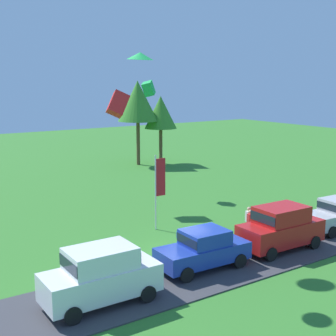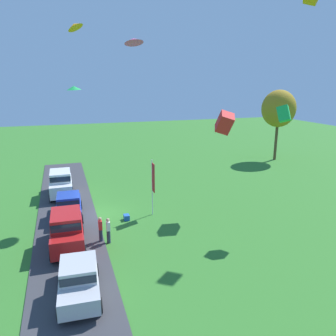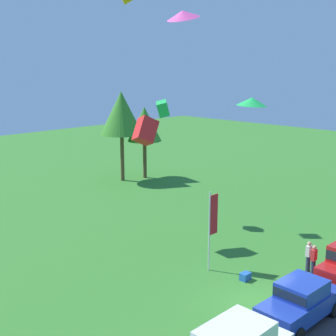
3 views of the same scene
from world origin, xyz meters
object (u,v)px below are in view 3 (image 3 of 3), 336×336
(person_on_lawn, at_px, (308,256))
(kite_box_high_left, at_px, (163,109))
(car_sedan_mid_row, at_px, (300,300))
(kite_delta_over_trees, at_px, (183,15))
(tree_far_left, at_px, (121,113))
(kite_delta_near_flag, at_px, (252,102))
(tree_left_of_center, at_px, (144,124))
(flag_banner, at_px, (212,220))
(cooler_box, at_px, (245,276))
(kite_box_topmost, at_px, (145,131))
(person_watching_sky, at_px, (314,260))

(person_on_lawn, xyz_separation_m, kite_box_high_left, (0.85, 11.99, 7.16))
(car_sedan_mid_row, height_order, person_on_lawn, car_sedan_mid_row)
(person_on_lawn, distance_m, kite_delta_over_trees, 14.29)
(car_sedan_mid_row, xyz_separation_m, tree_far_left, (11.37, 25.34, 5.50))
(kite_delta_near_flag, relative_size, kite_box_high_left, 1.13)
(kite_delta_near_flag, bearing_deg, tree_far_left, 59.97)
(person_on_lawn, relative_size, tree_left_of_center, 0.24)
(person_on_lawn, distance_m, tree_far_left, 24.59)
(car_sedan_mid_row, height_order, kite_delta_over_trees, kite_delta_over_trees)
(car_sedan_mid_row, bearing_deg, tree_left_of_center, 60.95)
(flag_banner, bearing_deg, car_sedan_mid_row, -104.20)
(kite_delta_over_trees, bearing_deg, cooler_box, -26.62)
(cooler_box, xyz_separation_m, kite_box_topmost, (0.24, 7.82, 6.89))
(cooler_box, bearing_deg, flag_banner, 94.39)
(kite_delta_near_flag, distance_m, kite_box_high_left, 15.75)
(flag_banner, bearing_deg, kite_box_high_left, 61.95)
(kite_box_high_left, bearing_deg, tree_left_of_center, 52.97)
(person_watching_sky, distance_m, kite_delta_over_trees, 14.27)
(kite_delta_over_trees, relative_size, kite_box_topmost, 1.01)
(car_sedan_mid_row, bearing_deg, cooler_box, 66.86)
(person_on_lawn, distance_m, kite_box_high_left, 13.99)
(tree_left_of_center, relative_size, kite_delta_over_trees, 4.79)
(tree_far_left, relative_size, cooler_box, 15.39)
(cooler_box, distance_m, kite_box_high_left, 13.49)
(person_on_lawn, bearing_deg, kite_box_topmost, 107.48)
(tree_left_of_center, bearing_deg, kite_box_high_left, -127.03)
(car_sedan_mid_row, bearing_deg, person_on_lawn, 24.40)
(cooler_box, bearing_deg, tree_left_of_center, 59.85)
(car_sedan_mid_row, distance_m, tree_left_of_center, 28.54)
(tree_far_left, distance_m, tree_left_of_center, 2.71)
(tree_far_left, height_order, kite_box_topmost, tree_far_left)
(cooler_box, relative_size, kite_box_high_left, 0.55)
(kite_delta_near_flag, bearing_deg, cooler_box, 34.19)
(cooler_box, bearing_deg, kite_box_high_left, 68.01)
(kite_box_topmost, bearing_deg, flag_banner, -94.05)
(tree_far_left, bearing_deg, person_watching_sky, -105.83)
(car_sedan_mid_row, distance_m, kite_box_high_left, 16.93)
(kite_delta_near_flag, bearing_deg, person_on_lawn, 8.73)
(tree_far_left, distance_m, kite_box_topmost, 16.40)
(car_sedan_mid_row, height_order, tree_left_of_center, tree_left_of_center)
(car_sedan_mid_row, relative_size, person_watching_sky, 2.61)
(tree_far_left, bearing_deg, tree_left_of_center, -16.13)
(person_watching_sky, distance_m, cooler_box, 3.78)
(person_on_lawn, xyz_separation_m, tree_left_of_center, (8.69, 22.39, 4.47))
(kite_box_high_left, height_order, kite_box_topmost, kite_box_high_left)
(person_watching_sky, distance_m, kite_box_high_left, 14.41)
(car_sedan_mid_row, distance_m, flag_banner, 6.67)
(kite_delta_over_trees, bearing_deg, tree_left_of_center, 51.38)
(cooler_box, bearing_deg, kite_box_topmost, 88.28)
(tree_far_left, xyz_separation_m, kite_box_topmost, (-9.39, -13.44, 0.55))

